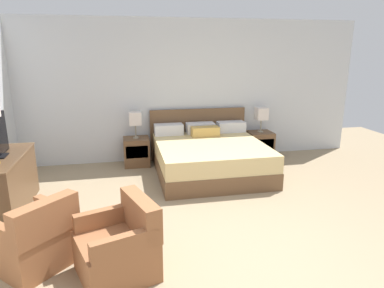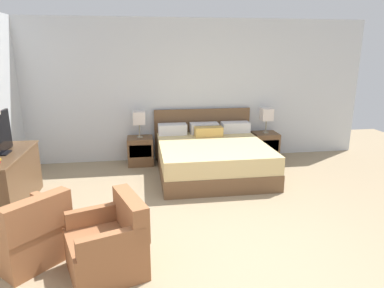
% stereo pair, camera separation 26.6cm
% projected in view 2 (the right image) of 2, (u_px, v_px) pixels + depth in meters
% --- Properties ---
extents(ground_plane, '(11.24, 11.24, 0.00)m').
position_uv_depth(ground_plane, '(233.00, 267.00, 3.49)').
color(ground_plane, '#998466').
extents(wall_back, '(7.33, 0.06, 2.74)m').
position_uv_depth(wall_back, '(185.00, 91.00, 6.73)').
color(wall_back, silver).
rests_on(wall_back, ground).
extents(bed, '(1.93, 2.00, 1.02)m').
position_uv_depth(bed, '(212.00, 156.00, 6.09)').
color(bed, brown).
rests_on(bed, ground).
extents(nightstand_left, '(0.48, 0.44, 0.53)m').
position_uv_depth(nightstand_left, '(140.00, 151.00, 6.59)').
color(nightstand_left, brown).
rests_on(nightstand_left, ground).
extents(nightstand_right, '(0.48, 0.44, 0.53)m').
position_uv_depth(nightstand_right, '(265.00, 146.00, 6.95)').
color(nightstand_right, brown).
rests_on(nightstand_right, ground).
extents(table_lamp_left, '(0.22, 0.22, 0.50)m').
position_uv_depth(table_lamp_left, '(139.00, 118.00, 6.43)').
color(table_lamp_left, gray).
rests_on(table_lamp_left, nightstand_left).
extents(table_lamp_right, '(0.22, 0.22, 0.50)m').
position_uv_depth(table_lamp_right, '(267.00, 115.00, 6.79)').
color(table_lamp_right, gray).
rests_on(table_lamp_right, nightstand_right).
extents(dresser, '(0.56, 1.41, 0.77)m').
position_uv_depth(dresser, '(6.00, 179.00, 4.76)').
color(dresser, brown).
rests_on(dresser, ground).
extents(armchair_by_window, '(0.97, 0.97, 0.76)m').
position_uv_depth(armchair_by_window, '(29.00, 236.00, 3.53)').
color(armchair_by_window, '#935B38').
rests_on(armchair_by_window, ground).
extents(armchair_companion, '(0.88, 0.87, 0.76)m').
position_uv_depth(armchair_companion, '(110.00, 245.00, 3.36)').
color(armchair_companion, '#935B38').
rests_on(armchair_companion, ground).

